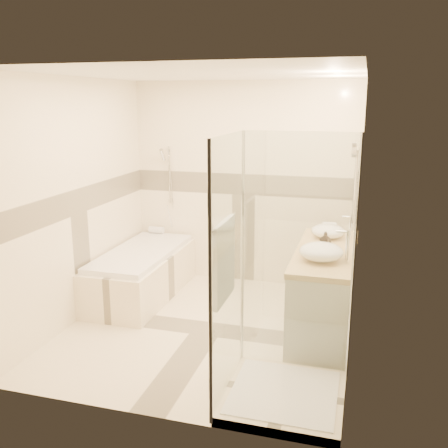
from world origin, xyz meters
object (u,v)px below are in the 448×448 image
(bathtub, at_px, (142,271))
(vanity, at_px, (324,290))
(shower_enclosure, at_px, (272,335))
(vessel_sink_near, at_px, (328,231))
(amenity_bottle_a, at_px, (325,241))
(vessel_sink_far, at_px, (321,252))
(amenity_bottle_b, at_px, (325,239))

(bathtub, relative_size, vanity, 1.05)
(shower_enclosure, bearing_deg, vessel_sink_near, 81.00)
(vanity, distance_m, amenity_bottle_a, 0.51)
(amenity_bottle_a, bearing_deg, vessel_sink_near, 90.00)
(vessel_sink_far, relative_size, amenity_bottle_b, 2.68)
(shower_enclosure, height_order, vessel_sink_far, shower_enclosure)
(vessel_sink_far, bearing_deg, vanity, 86.75)
(vessel_sink_far, bearing_deg, vessel_sink_near, 90.00)
(bathtub, height_order, shower_enclosure, shower_enclosure)
(bathtub, relative_size, vessel_sink_near, 4.81)
(shower_enclosure, distance_m, vessel_sink_far, 1.05)
(amenity_bottle_a, bearing_deg, vanity, -12.20)
(vessel_sink_near, height_order, amenity_bottle_a, amenity_bottle_a)
(vanity, relative_size, vessel_sink_near, 4.59)
(vessel_sink_near, distance_m, amenity_bottle_b, 0.34)
(vessel_sink_far, distance_m, amenity_bottle_a, 0.36)
(bathtub, bearing_deg, shower_enclosure, -41.10)
(shower_enclosure, distance_m, amenity_bottle_a, 1.37)
(vessel_sink_far, bearing_deg, amenity_bottle_a, 90.00)
(shower_enclosure, relative_size, amenity_bottle_a, 11.85)
(vessel_sink_far, bearing_deg, shower_enclosure, -106.52)
(vanity, distance_m, vessel_sink_near, 0.67)
(amenity_bottle_b, bearing_deg, vanity, -79.63)
(vanity, bearing_deg, amenity_bottle_a, 167.80)
(amenity_bottle_b, bearing_deg, amenity_bottle_a, -90.00)
(shower_enclosure, relative_size, amenity_bottle_b, 13.63)
(vanity, height_order, vessel_sink_far, vessel_sink_far)
(vessel_sink_far, relative_size, amenity_bottle_a, 2.33)
(vessel_sink_near, xyz_separation_m, amenity_bottle_a, (0.00, -0.45, 0.02))
(vessel_sink_near, bearing_deg, vessel_sink_far, -90.00)
(vanity, relative_size, vessel_sink_far, 4.04)
(bathtub, distance_m, vanity, 2.18)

